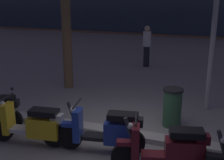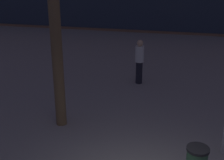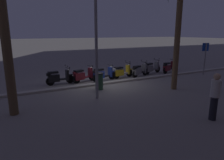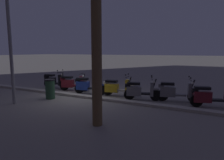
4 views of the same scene
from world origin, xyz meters
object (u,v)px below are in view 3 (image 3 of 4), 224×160
scooter_maroon_last_in_row (169,67)px  scooter_blue_mid_rear (103,74)px  scooter_yellow_tail_end (122,72)px  pedestrian_strolling_near_curb (215,96)px  litter_bin (99,81)px  scooter_maroon_far_back (83,75)px  scooter_black_mid_centre (58,77)px  crossing_sign (205,55)px  scooter_grey_gap_after_mid (151,68)px  scooter_grey_lead_nearest (139,71)px  palm_tree_mid_walkway (180,0)px

scooter_maroon_last_in_row → scooter_blue_mid_rear: bearing=1.2°
scooter_yellow_tail_end → scooter_maroon_last_in_row: bearing=178.4°
pedestrian_strolling_near_curb → litter_bin: (2.05, -5.72, -0.45)m
scooter_maroon_far_back → scooter_black_mid_centre: size_ratio=0.99×
scooter_maroon_far_back → crossing_sign: size_ratio=0.73×
scooter_grey_gap_after_mid → crossing_sign: (-3.37, 2.09, 1.04)m
scooter_grey_lead_nearest → pedestrian_strolling_near_curb: size_ratio=0.96×
scooter_maroon_last_in_row → crossing_sign: (-1.90, 1.74, 1.05)m
scooter_maroon_far_back → scooter_black_mid_centre: (1.56, -0.14, 0.01)m
scooter_grey_gap_after_mid → pedestrian_strolling_near_curb: 8.62m
scooter_yellow_tail_end → litter_bin: bearing=36.8°
scooter_maroon_last_in_row → palm_tree_mid_walkway: size_ratio=0.29×
litter_bin → scooter_maroon_last_in_row: bearing=-165.1°
scooter_yellow_tail_end → crossing_sign: (-6.18, 1.86, 1.06)m
scooter_grey_lead_nearest → pedestrian_strolling_near_curb: pedestrian_strolling_near_curb is taller
scooter_yellow_tail_end → scooter_blue_mid_rear: size_ratio=0.96×
pedestrian_strolling_near_curb → scooter_maroon_far_back: bearing=-73.3°
scooter_maroon_far_back → pedestrian_strolling_near_curb: 8.08m
scooter_maroon_far_back → litter_bin: size_ratio=1.85×
scooter_grey_lead_nearest → scooter_maroon_far_back: 4.22m
scooter_grey_gap_after_mid → palm_tree_mid_walkway: palm_tree_mid_walkway is taller
scooter_black_mid_centre → crossing_sign: 10.88m
scooter_grey_lead_nearest → scooter_blue_mid_rear: size_ratio=0.93×
scooter_grey_gap_after_mid → scooter_blue_mid_rear: size_ratio=1.01×
scooter_maroon_last_in_row → palm_tree_mid_walkway: bearing=50.7°
scooter_black_mid_centre → palm_tree_mid_walkway: (-5.64, 4.08, 4.35)m
pedestrian_strolling_near_curb → litter_bin: 6.09m
scooter_black_mid_centre → litter_bin: size_ratio=1.86×
scooter_blue_mid_rear → scooter_maroon_far_back: same height
scooter_maroon_last_in_row → scooter_grey_lead_nearest: (2.96, 0.14, -0.00)m
scooter_grey_gap_after_mid → scooter_grey_lead_nearest: same height
scooter_blue_mid_rear → crossing_sign: 8.03m
litter_bin → scooter_black_mid_centre: bearing=-49.6°
scooter_yellow_tail_end → scooter_grey_gap_after_mid: bearing=-175.2°
crossing_sign → palm_tree_mid_walkway: palm_tree_mid_walkway is taller
scooter_maroon_last_in_row → litter_bin: (6.90, 1.84, 0.03)m
scooter_grey_lead_nearest → pedestrian_strolling_near_curb: bearing=75.7°
scooter_maroon_far_back → scooter_grey_gap_after_mid: bearing=-178.1°
scooter_grey_gap_after_mid → pedestrian_strolling_near_curb: bearing=66.8°
scooter_maroon_far_back → scooter_yellow_tail_end: bearing=179.1°
scooter_blue_mid_rear → pedestrian_strolling_near_curb: size_ratio=1.03×
palm_tree_mid_walkway → pedestrian_strolling_near_curb: size_ratio=3.54×
scooter_black_mid_centre → scooter_maroon_last_in_row: bearing=178.0°
scooter_yellow_tail_end → crossing_sign: size_ratio=0.72×
scooter_blue_mid_rear → scooter_maroon_far_back: bearing=-12.9°
scooter_yellow_tail_end → palm_tree_mid_walkway: palm_tree_mid_walkway is taller
palm_tree_mid_walkway → crossing_sign: bearing=-157.8°
scooter_grey_gap_after_mid → litter_bin: 5.86m
scooter_black_mid_centre → palm_tree_mid_walkway: palm_tree_mid_walkway is taller
scooter_maroon_last_in_row → scooter_black_mid_centre: 8.74m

